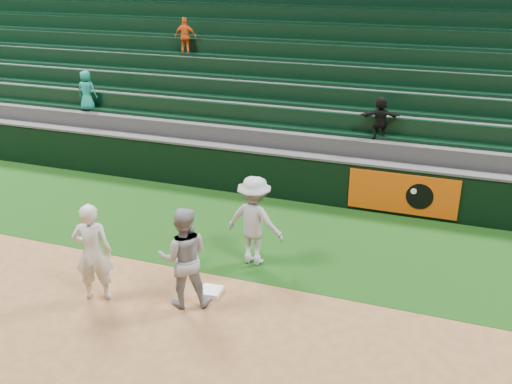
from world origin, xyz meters
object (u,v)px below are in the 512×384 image
first_base (211,291)px  first_baseman (93,252)px  baserunner (184,257)px  base_coach (254,221)px

first_base → first_baseman: (-1.92, -0.83, 0.90)m
first_baseman → baserunner: bearing=171.8°
first_base → baserunner: (-0.29, -0.45, 0.90)m
baserunner → first_baseman: bearing=-11.6°
first_baseman → baserunner: size_ratio=1.00×
first_base → baserunner: baserunner is taller
first_base → first_baseman: first_baseman is taller
baserunner → base_coach: baserunner is taller
first_base → base_coach: bearing=75.7°
first_base → first_baseman: size_ratio=0.20×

